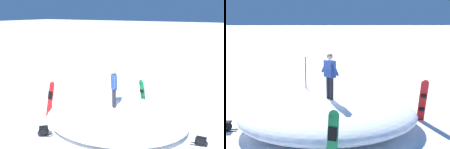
{
  "view_description": "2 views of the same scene",
  "coord_description": "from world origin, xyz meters",
  "views": [
    {
      "loc": [
        -9.16,
        -5.28,
        4.99
      ],
      "look_at": [
        1.02,
        0.93,
        2.25
      ],
      "focal_mm": 44.6,
      "sensor_mm": 36.0,
      "label": 1
    },
    {
      "loc": [
        10.26,
        0.52,
        3.88
      ],
      "look_at": [
        0.39,
        0.78,
        1.88
      ],
      "focal_mm": 45.91,
      "sensor_mm": 36.0,
      "label": 2
    }
  ],
  "objects": [
    {
      "name": "snowboard_secondary_upright",
      "position": [
        0.21,
        3.91,
        0.86
      ],
      "size": [
        0.42,
        0.29,
        1.67
      ],
      "color": "red",
      "rests_on": "ground"
    },
    {
      "name": "snow_mound",
      "position": [
        0.56,
        0.45,
        0.5
      ],
      "size": [
        5.69,
        6.67,
        1.01
      ],
      "primitive_type": "ellipsoid",
      "rotation": [
        0.0,
        0.0,
        1.65
      ],
      "color": "white",
      "rests_on": "ground"
    },
    {
      "name": "backpack_far",
      "position": [
        -1.68,
        2.55,
        0.22
      ],
      "size": [
        0.61,
        0.58,
        0.43
      ],
      "color": "black",
      "rests_on": "ground"
    },
    {
      "name": "backpack_near",
      "position": [
        0.84,
        -3.13,
        0.17
      ],
      "size": [
        0.32,
        0.67,
        0.33
      ],
      "color": "black",
      "rests_on": "ground"
    },
    {
      "name": "ground",
      "position": [
        0.0,
        0.0,
        0.0
      ],
      "size": [
        240.0,
        240.0,
        0.0
      ],
      "primitive_type": "plane",
      "color": "white"
    },
    {
      "name": "snowboarder_standing",
      "position": [
        0.47,
        0.49,
        1.94
      ],
      "size": [
        0.86,
        0.65,
        1.63
      ],
      "color": "black",
      "rests_on": "snow_mound"
    },
    {
      "name": "snowboard_primary_upright",
      "position": [
        3.46,
        0.56,
        0.81
      ],
      "size": [
        0.4,
        0.37,
        1.56
      ],
      "color": "#1E8C47",
      "rests_on": "ground"
    }
  ]
}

